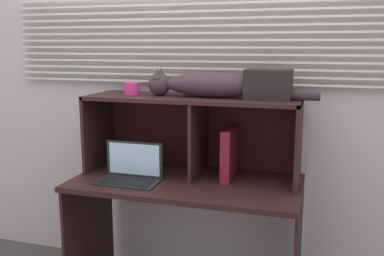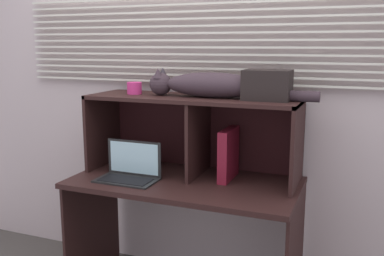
{
  "view_description": "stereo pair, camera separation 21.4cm",
  "coord_description": "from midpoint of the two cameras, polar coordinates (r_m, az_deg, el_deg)",
  "views": [
    {
      "loc": [
        0.73,
        -2.14,
        1.52
      ],
      "look_at": [
        0.0,
        0.3,
        1.04
      ],
      "focal_mm": 40.79,
      "sensor_mm": 36.0,
      "label": 1
    },
    {
      "loc": [
        0.93,
        -2.07,
        1.52
      ],
      "look_at": [
        0.0,
        0.3,
        1.04
      ],
      "focal_mm": 40.79,
      "sensor_mm": 36.0,
      "label": 2
    }
  ],
  "objects": [
    {
      "name": "book_stack",
      "position": [
        2.77,
        -9.05,
        -4.65
      ],
      "size": [
        0.15,
        0.24,
        0.08
      ],
      "color": "brown",
      "rests_on": "desk"
    },
    {
      "name": "storage_box",
      "position": [
        2.44,
        7.49,
        5.66
      ],
      "size": [
        0.25,
        0.18,
        0.17
      ],
      "primitive_type": "cube",
      "color": "black",
      "rests_on": "hutch_shelf_unit"
    },
    {
      "name": "back_panel_with_blinds",
      "position": [
        2.79,
        -0.72,
        5.37
      ],
      "size": [
        4.4,
        0.08,
        2.5
      ],
      "color": "beige",
      "rests_on": "ground"
    },
    {
      "name": "cat",
      "position": [
        2.52,
        -0.18,
        5.62
      ],
      "size": [
        0.99,
        0.17,
        0.17
      ],
      "color": "#3A2B32",
      "rests_on": "hutch_shelf_unit"
    },
    {
      "name": "laptop",
      "position": [
        2.56,
        -10.46,
        -5.78
      ],
      "size": [
        0.35,
        0.2,
        0.22
      ],
      "color": "black",
      "rests_on": "desk"
    },
    {
      "name": "small_basket",
      "position": [
        2.7,
        -10.11,
        5.09
      ],
      "size": [
        0.09,
        0.09,
        0.07
      ],
      "primitive_type": "cylinder",
      "color": "#DA337E",
      "rests_on": "hutch_shelf_unit"
    },
    {
      "name": "desk",
      "position": [
        2.6,
        -3.17,
        -10.1
      ],
      "size": [
        1.32,
        0.66,
        0.75
      ],
      "color": "black",
      "rests_on": "ground"
    },
    {
      "name": "binder_upright",
      "position": [
        2.55,
        2.51,
        -3.35
      ],
      "size": [
        0.06,
        0.26,
        0.3
      ],
      "primitive_type": "cube",
      "color": "maroon",
      "rests_on": "desk"
    },
    {
      "name": "hutch_shelf_unit",
      "position": [
        2.61,
        -2.02,
        1.02
      ],
      "size": [
        1.26,
        0.4,
        0.48
      ],
      "color": "black",
      "rests_on": "desk"
    }
  ]
}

